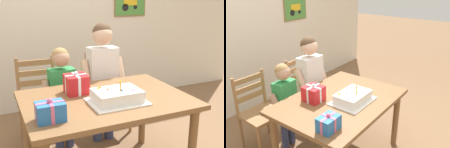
# 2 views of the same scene
# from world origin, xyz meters

# --- Properties ---
(back_wall) EXTENTS (6.40, 0.11, 2.60)m
(back_wall) POSITION_xyz_m (0.00, 1.86, 1.30)
(back_wall) COLOR silver
(back_wall) RESTS_ON ground
(dining_table) EXTENTS (1.34, 0.96, 0.75)m
(dining_table) POSITION_xyz_m (0.00, 0.00, 0.65)
(dining_table) COLOR brown
(dining_table) RESTS_ON ground
(birthday_cake) EXTENTS (0.44, 0.34, 0.19)m
(birthday_cake) POSITION_xyz_m (0.04, -0.13, 0.80)
(birthday_cake) COLOR white
(birthday_cake) RESTS_ON dining_table
(gift_box_red_large) EXTENTS (0.19, 0.15, 0.16)m
(gift_box_red_large) POSITION_xyz_m (-0.50, -0.25, 0.81)
(gift_box_red_large) COLOR #286BB7
(gift_box_red_large) RESTS_ON dining_table
(gift_box_beside_cake) EXTENTS (0.19, 0.20, 0.19)m
(gift_box_beside_cake) POSITION_xyz_m (-0.18, 0.21, 0.83)
(gift_box_beside_cake) COLOR red
(gift_box_beside_cake) RESTS_ON dining_table
(chair_left) EXTENTS (0.44, 0.44, 0.92)m
(chair_left) POSITION_xyz_m (-0.39, 0.90, 0.47)
(chair_left) COLOR #996B42
(chair_left) RESTS_ON ground
(chair_right) EXTENTS (0.44, 0.44, 0.92)m
(chair_right) POSITION_xyz_m (0.39, 0.90, 0.47)
(chair_right) COLOR #996B42
(chair_right) RESTS_ON ground
(child_older) EXTENTS (0.47, 0.26, 1.29)m
(child_older) POSITION_xyz_m (0.24, 0.64, 0.78)
(child_older) COLOR #38426B
(child_older) RESTS_ON ground
(child_younger) EXTENTS (0.39, 0.23, 1.07)m
(child_younger) POSITION_xyz_m (-0.20, 0.64, 0.65)
(child_younger) COLOR #38426B
(child_younger) RESTS_ON ground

